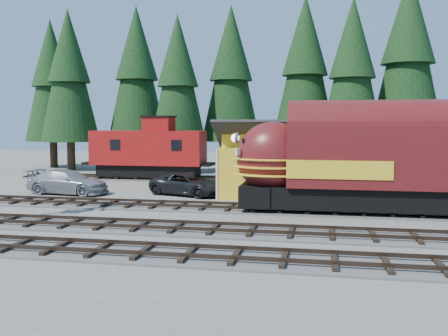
% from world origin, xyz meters
% --- Properties ---
extents(ground, '(120.00, 120.00, 0.00)m').
position_xyz_m(ground, '(0.00, 0.00, 0.00)').
color(ground, '#6B665B').
rests_on(ground, ground).
extents(track_spur, '(32.00, 3.20, 0.33)m').
position_xyz_m(track_spur, '(-10.00, 18.00, 0.06)').
color(track_spur, '#4C4947').
rests_on(track_spur, ground).
extents(depot, '(12.80, 7.00, 5.30)m').
position_xyz_m(depot, '(-0.00, 10.50, 2.96)').
color(depot, gold).
rests_on(depot, ground).
extents(conifer_backdrop, '(79.07, 23.81, 17.46)m').
position_xyz_m(conifer_backdrop, '(3.79, 25.71, 10.15)').
color(conifer_backdrop, black).
rests_on(conifer_backdrop, ground).
extents(locomotive, '(17.67, 3.51, 4.80)m').
position_xyz_m(locomotive, '(4.21, 4.00, 2.77)').
color(locomotive, black).
rests_on(locomotive, ground).
extents(caboose, '(10.10, 2.93, 5.25)m').
position_xyz_m(caboose, '(-14.37, 18.00, 2.60)').
color(caboose, black).
rests_on(caboose, ground).
extents(pickup_truck_a, '(6.12, 4.31, 1.55)m').
position_xyz_m(pickup_truck_a, '(-8.37, 9.15, 0.77)').
color(pickup_truck_a, black).
rests_on(pickup_truck_a, ground).
extents(pickup_truck_b, '(6.14, 2.96, 1.72)m').
position_xyz_m(pickup_truck_b, '(-16.99, 8.13, 0.86)').
color(pickup_truck_b, '#97999E').
rests_on(pickup_truck_b, ground).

